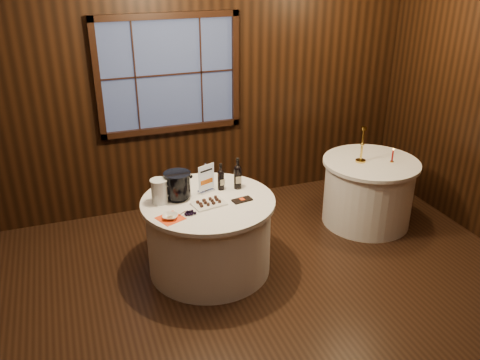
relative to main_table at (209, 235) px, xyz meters
name	(u,v)px	position (x,y,z in m)	size (l,w,h in m)	color
ground	(244,332)	(0.00, -1.00, -0.39)	(6.00, 6.00, 0.00)	black
back_wall	(169,83)	(0.00, 1.48, 1.16)	(6.00, 0.10, 3.00)	black
main_table	(209,235)	(0.00, 0.00, 0.00)	(1.28, 1.28, 0.77)	white
side_table	(368,192)	(2.00, 0.30, 0.00)	(1.08, 1.08, 0.77)	white
sign_stand	(206,182)	(0.03, 0.17, 0.48)	(0.18, 0.14, 0.30)	silver
port_bottle_left	(221,178)	(0.19, 0.18, 0.50)	(0.07, 0.07, 0.27)	black
port_bottle_right	(238,175)	(0.35, 0.15, 0.52)	(0.08, 0.08, 0.32)	black
ice_bucket	(178,185)	(-0.26, 0.13, 0.52)	(0.26, 0.26, 0.26)	black
chocolate_plate	(209,203)	(-0.02, -0.10, 0.40)	(0.33, 0.25, 0.04)	white
chocolate_box	(242,200)	(0.30, -0.13, 0.39)	(0.19, 0.09, 0.02)	black
grape_bunch	(190,212)	(-0.24, -0.22, 0.40)	(0.17, 0.08, 0.04)	black
glass_pitcher	(160,191)	(-0.44, 0.10, 0.50)	(0.21, 0.16, 0.23)	silver
orange_napkin	(170,218)	(-0.42, -0.24, 0.38)	(0.21, 0.21, 0.00)	#FF4615
cracker_bowl	(170,216)	(-0.42, -0.24, 0.40)	(0.14, 0.14, 0.03)	white
brass_candlestick	(362,149)	(1.87, 0.33, 0.53)	(0.11, 0.11, 0.41)	gold
red_candle	(392,157)	(2.19, 0.20, 0.45)	(0.04, 0.04, 0.16)	gold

